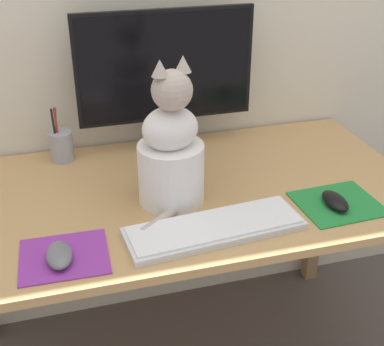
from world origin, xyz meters
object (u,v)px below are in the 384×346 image
(keyboard, at_px, (215,228))
(cat, at_px, (171,151))
(computer_mouse_left, at_px, (59,255))
(monitor, at_px, (166,74))
(computer_mouse_right, at_px, (335,201))
(pen_cup, at_px, (61,146))

(keyboard, distance_m, cat, 0.24)
(computer_mouse_left, bearing_deg, cat, 32.16)
(monitor, height_order, computer_mouse_right, monitor)
(keyboard, bearing_deg, cat, 105.95)
(pen_cup, bearing_deg, computer_mouse_right, -35.05)
(computer_mouse_right, height_order, pen_cup, pen_cup)
(monitor, height_order, cat, monitor)
(monitor, height_order, keyboard, monitor)
(pen_cup, bearing_deg, computer_mouse_left, -94.34)
(computer_mouse_right, bearing_deg, pen_cup, 144.95)
(keyboard, distance_m, pen_cup, 0.63)
(pen_cup, bearing_deg, keyboard, -56.16)
(keyboard, bearing_deg, computer_mouse_right, -0.89)
(computer_mouse_left, xyz_separation_m, computer_mouse_right, (0.75, 0.05, -0.00))
(monitor, height_order, computer_mouse_left, monitor)
(computer_mouse_right, xyz_separation_m, pen_cup, (-0.71, 0.50, 0.03))
(monitor, xyz_separation_m, computer_mouse_left, (-0.39, -0.53, -0.25))
(keyboard, height_order, cat, cat)
(computer_mouse_left, relative_size, cat, 0.26)
(computer_mouse_right, distance_m, cat, 0.48)
(monitor, xyz_separation_m, cat, (-0.06, -0.33, -0.11))
(cat, bearing_deg, computer_mouse_left, -164.62)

